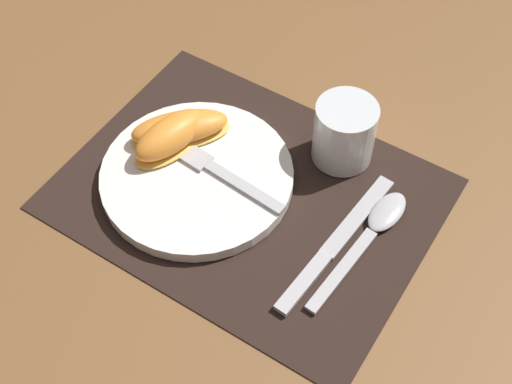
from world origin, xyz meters
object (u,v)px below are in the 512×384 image
at_px(spoon, 375,227).
at_px(citrus_wedge_1, 168,139).
at_px(juice_glass, 344,135).
at_px(fork, 212,167).
at_px(knife, 334,245).
at_px(plate, 197,176).
at_px(citrus_wedge_0, 180,129).

height_order(spoon, citrus_wedge_1, citrus_wedge_1).
distance_m(juice_glass, fork, 0.16).
bearing_deg(knife, juice_glass, 114.96).
distance_m(plate, citrus_wedge_1, 0.06).
bearing_deg(citrus_wedge_1, spoon, 8.43).
distance_m(citrus_wedge_0, citrus_wedge_1, 0.02).
distance_m(spoon, citrus_wedge_0, 0.27).
bearing_deg(citrus_wedge_0, spoon, 3.37).
bearing_deg(citrus_wedge_1, plate, -14.69).
distance_m(juice_glass, citrus_wedge_1, 0.21).
bearing_deg(fork, knife, -3.07).
xyz_separation_m(fork, citrus_wedge_1, (-0.06, -0.00, 0.01)).
bearing_deg(knife, citrus_wedge_1, 178.20).
bearing_deg(spoon, juice_glass, 137.79).
bearing_deg(knife, fork, 176.93).
bearing_deg(plate, citrus_wedge_1, 165.31).
relative_size(juice_glass, citrus_wedge_1, 0.70).
relative_size(fork, citrus_wedge_1, 1.56).
bearing_deg(plate, spoon, 13.70).
height_order(juice_glass, citrus_wedge_0, juice_glass).
xyz_separation_m(plate, juice_glass, (0.13, 0.13, 0.03)).
height_order(plate, citrus_wedge_0, citrus_wedge_0).
bearing_deg(juice_glass, citrus_wedge_1, -146.39).
xyz_separation_m(spoon, citrus_wedge_0, (-0.26, -0.02, 0.03)).
xyz_separation_m(plate, knife, (0.19, 0.01, -0.01)).
bearing_deg(citrus_wedge_0, juice_glass, 27.98).
xyz_separation_m(juice_glass, spoon, (0.09, -0.08, -0.03)).
xyz_separation_m(knife, citrus_wedge_0, (-0.24, 0.03, 0.03)).
bearing_deg(juice_glass, plate, -134.23).
height_order(juice_glass, fork, juice_glass).
relative_size(citrus_wedge_0, citrus_wedge_1, 1.08).
relative_size(juice_glass, spoon, 0.42).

